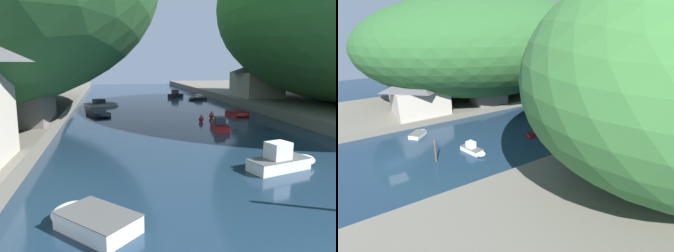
{
  "view_description": "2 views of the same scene",
  "coord_description": "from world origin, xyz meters",
  "views": [
    {
      "loc": [
        -6.96,
        -6.25,
        6.01
      ],
      "look_at": [
        -1.59,
        22.52,
        0.47
      ],
      "focal_mm": 35.0,
      "sensor_mm": 36.0,
      "label": 1
    },
    {
      "loc": [
        34.99,
        -4.4,
        18.64
      ],
      "look_at": [
        -1.03,
        18.94,
        1.06
      ],
      "focal_mm": 28.0,
      "sensor_mm": 36.0,
      "label": 2
    }
  ],
  "objects": [
    {
      "name": "water_surface",
      "position": [
        0.0,
        30.0,
        0.0
      ],
      "size": [
        130.0,
        130.0,
        0.0
      ],
      "primitive_type": "plane",
      "color": "#192D42",
      "rests_on": "ground"
    },
    {
      "name": "boathouse_shed",
      "position": [
        -14.41,
        23.05,
        3.46
      ],
      "size": [
        5.62,
        7.46,
        4.51
      ],
      "color": "slate",
      "rests_on": "left_bank"
    },
    {
      "name": "right_bank_cottage",
      "position": [
        15.43,
        40.59,
        3.78
      ],
      "size": [
        6.06,
        8.23,
        5.15
      ],
      "color": "gray",
      "rests_on": "right_bank"
    },
    {
      "name": "boat_yellow_tender",
      "position": [
        3.05,
        10.5,
        0.5
      ],
      "size": [
        4.78,
        2.67,
        1.66
      ],
      "rotation": [
        0.0,
        0.0,
        5.0
      ],
      "color": "white",
      "rests_on": "water_surface"
    },
    {
      "name": "boat_far_right_bank",
      "position": [
        -7.75,
        5.42,
        0.34
      ],
      "size": [
        3.79,
        3.87,
        0.7
      ],
      "rotation": [
        0.0,
        0.0,
        0.75
      ],
      "color": "white",
      "rests_on": "water_surface"
    },
    {
      "name": "boat_near_quay",
      "position": [
        8.23,
        29.74,
        0.24
      ],
      "size": [
        2.29,
        3.36,
        0.5
      ],
      "rotation": [
        0.0,
        0.0,
        3.29
      ],
      "color": "red",
      "rests_on": "water_surface"
    },
    {
      "name": "boat_open_rowboat",
      "position": [
        -7.6,
        42.1,
        0.33
      ],
      "size": [
        5.39,
        4.17,
        1.06
      ],
      "rotation": [
        0.0,
        0.0,
        5.21
      ],
      "color": "white",
      "rests_on": "water_surface"
    },
    {
      "name": "boat_mid_channel",
      "position": [
        3.42,
        22.94,
        0.37
      ],
      "size": [
        2.02,
        4.54,
        1.18
      ],
      "rotation": [
        0.0,
        0.0,
        6.11
      ],
      "color": "red",
      "rests_on": "water_surface"
    },
    {
      "name": "boat_cabin_cruiser",
      "position": [
        8.12,
        47.72,
        0.27
      ],
      "size": [
        3.43,
        2.36,
        0.84
      ],
      "rotation": [
        0.0,
        0.0,
        1.8
      ],
      "color": "black",
      "rests_on": "water_surface"
    },
    {
      "name": "boat_small_dinghy",
      "position": [
        5.67,
        52.77,
        0.44
      ],
      "size": [
        3.56,
        3.17,
        1.43
      ],
      "rotation": [
        0.0,
        0.0,
        5.37
      ],
      "color": "black",
      "rests_on": "water_surface"
    },
    {
      "name": "boat_moored_right",
      "position": [
        -7.91,
        32.87,
        0.21
      ],
      "size": [
        3.37,
        5.18,
        0.42
      ],
      "rotation": [
        0.0,
        0.0,
        3.49
      ],
      "color": "navy",
      "rests_on": "water_surface"
    },
    {
      "name": "channel_buoy_near",
      "position": [
        2.78,
        26.77,
        0.3
      ],
      "size": [
        0.52,
        0.52,
        0.78
      ],
      "color": "red",
      "rests_on": "water_surface"
    },
    {
      "name": "channel_buoy_far",
      "position": [
        4.55,
        28.7,
        0.34
      ],
      "size": [
        0.58,
        0.58,
        0.87
      ],
      "color": "red",
      "rests_on": "water_surface"
    }
  ]
}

